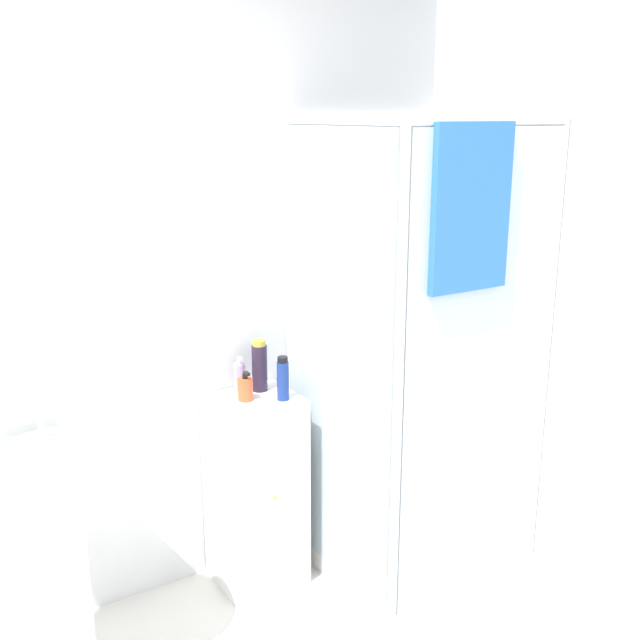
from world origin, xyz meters
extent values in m
cube|color=silver|center=(0.00, 1.70, 1.25)|extent=(6.40, 0.06, 2.50)
cube|color=white|center=(1.27, 1.27, 0.04)|extent=(0.80, 0.80, 0.09)
cylinder|color=white|center=(1.65, 1.65, 0.99)|extent=(0.04, 0.04, 1.98)
cylinder|color=white|center=(0.89, 1.65, 0.99)|extent=(0.04, 0.04, 1.98)
cylinder|color=white|center=(1.65, 0.89, 0.99)|extent=(0.04, 0.04, 1.98)
cylinder|color=white|center=(0.89, 0.89, 0.99)|extent=(0.04, 0.04, 1.98)
cylinder|color=white|center=(1.27, 0.89, 1.96)|extent=(0.77, 0.04, 0.04)
cylinder|color=white|center=(1.27, 1.65, 1.96)|extent=(0.77, 0.04, 0.04)
cylinder|color=white|center=(0.89, 1.27, 1.96)|extent=(0.04, 0.77, 0.04)
cylinder|color=white|center=(1.65, 1.27, 1.96)|extent=(0.04, 0.77, 0.04)
cube|color=silver|center=(1.27, 0.87, 1.02)|extent=(0.73, 0.01, 1.85)
cube|color=silver|center=(0.87, 1.27, 1.02)|extent=(0.01, 0.73, 1.85)
cylinder|color=#B7BABF|center=(1.47, 1.59, 0.83)|extent=(0.02, 0.02, 1.48)
cylinder|color=#B7BABF|center=(1.47, 1.54, 1.59)|extent=(0.07, 0.07, 0.04)
cube|color=#2D6BB7|center=(1.16, 0.85, 1.66)|extent=(0.35, 0.03, 0.59)
cube|color=white|center=(0.62, 1.50, 0.42)|extent=(0.36, 0.32, 0.85)
sphere|color=gold|center=(0.62, 1.33, 0.47)|extent=(0.02, 0.02, 0.02)
cylinder|color=white|center=(-0.22, 1.35, 0.35)|extent=(0.15, 0.15, 0.71)
cylinder|color=white|center=(-0.22, 1.35, 0.78)|extent=(0.54, 0.54, 0.15)
cylinder|color=#B7BABF|center=(-0.22, 1.54, 0.92)|extent=(0.02, 0.02, 0.13)
cube|color=#B7BABF|center=(-0.22, 1.50, 0.98)|extent=(0.02, 0.07, 0.02)
cylinder|color=#E5562D|center=(0.58, 1.50, 0.90)|extent=(0.06, 0.06, 0.09)
cylinder|color=black|center=(0.58, 1.50, 0.95)|extent=(0.02, 0.02, 0.02)
cube|color=black|center=(0.58, 1.49, 0.97)|extent=(0.02, 0.03, 0.01)
cylinder|color=#281E33|center=(0.68, 1.57, 0.95)|extent=(0.07, 0.07, 0.20)
cylinder|color=gold|center=(0.68, 1.57, 1.06)|extent=(0.06, 0.06, 0.02)
cylinder|color=navy|center=(0.71, 1.42, 0.93)|extent=(0.05, 0.05, 0.16)
cylinder|color=black|center=(0.71, 1.42, 1.02)|extent=(0.04, 0.04, 0.02)
cylinder|color=#B299C6|center=(0.60, 1.59, 0.91)|extent=(0.05, 0.05, 0.13)
cylinder|color=silver|center=(0.60, 1.59, 0.99)|extent=(0.02, 0.02, 0.02)
cube|color=silver|center=(0.60, 1.58, 1.00)|extent=(0.01, 0.03, 0.01)
camera|label=1|loc=(-0.70, -1.09, 1.98)|focal=42.00mm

